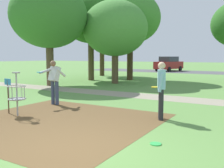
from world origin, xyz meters
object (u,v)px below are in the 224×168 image
at_px(parked_car_leftmost, 169,64).
at_px(tree_far_left, 102,29).
at_px(disc_golf_basket, 16,92).
at_px(tree_far_center, 130,18).
at_px(player_foreground_watching, 161,87).
at_px(player_throwing, 54,79).
at_px(tree_mid_center, 115,28).
at_px(frisbee_mid_grass, 156,144).
at_px(tree_far_right, 49,16).
at_px(tree_mid_right, 91,19).

bearing_deg(parked_car_leftmost, tree_far_left, -104.96).
height_order(disc_golf_basket, tree_far_center, tree_far_center).
distance_m(player_foreground_watching, player_throwing, 4.37).
relative_size(disc_golf_basket, parked_car_leftmost, 0.31).
bearing_deg(player_foreground_watching, tree_mid_center, 127.53).
distance_m(disc_golf_basket, tree_far_center, 13.83).
xyz_separation_m(player_throwing, tree_mid_center, (-1.97, 8.09, 2.77)).
xyz_separation_m(frisbee_mid_grass, tree_far_left, (-11.63, 15.89, 4.48)).
bearing_deg(tree_mid_center, player_foreground_watching, -52.47).
relative_size(player_foreground_watching, frisbee_mid_grass, 6.97).
relative_size(player_foreground_watching, parked_car_leftmost, 0.38).
xyz_separation_m(tree_mid_center, tree_far_right, (-2.93, -3.25, 0.66)).
height_order(player_foreground_watching, tree_far_center, tree_far_center).
height_order(player_throwing, parked_car_leftmost, parked_car_leftmost).
bearing_deg(frisbee_mid_grass, tree_mid_center, 124.00).
bearing_deg(tree_mid_right, tree_far_left, 112.31).
distance_m(player_foreground_watching, parked_car_leftmost, 26.04).
relative_size(player_throwing, tree_mid_center, 0.30).
distance_m(tree_mid_right, tree_far_right, 4.42).
bearing_deg(tree_mid_right, parked_car_leftmost, 85.63).
height_order(player_throwing, tree_mid_right, tree_mid_right).
distance_m(tree_far_left, tree_far_center, 5.08).
xyz_separation_m(player_foreground_watching, tree_mid_center, (-6.34, 8.25, 2.79)).
height_order(frisbee_mid_grass, parked_car_leftmost, parked_car_leftmost).
xyz_separation_m(player_throwing, tree_far_right, (-4.90, 4.84, 3.42)).
height_order(tree_mid_center, tree_far_right, tree_far_right).
bearing_deg(player_throwing, tree_far_center, 101.65).
bearing_deg(disc_golf_basket, tree_far_right, 127.02).
xyz_separation_m(player_throwing, tree_far_center, (-2.26, 10.94, 3.82)).
xyz_separation_m(tree_mid_right, tree_far_right, (-0.09, -4.41, -0.31)).
bearing_deg(player_throwing, tree_mid_right, 117.46).
bearing_deg(tree_mid_center, disc_golf_basket, -77.44).
bearing_deg(tree_far_center, parked_car_leftmost, 95.74).
bearing_deg(player_foreground_watching, tree_far_center, 120.84).
distance_m(tree_far_left, tree_far_right, 8.90).
relative_size(tree_far_center, tree_far_right, 1.05).
distance_m(disc_golf_basket, tree_mid_center, 10.80).
xyz_separation_m(tree_mid_center, tree_far_center, (-0.29, 2.85, 1.05)).
distance_m(player_foreground_watching, tree_far_center, 13.48).
distance_m(player_foreground_watching, tree_mid_center, 10.77).
bearing_deg(player_foreground_watching, tree_far_right, 151.65).
bearing_deg(tree_far_right, player_throwing, -44.69).
height_order(frisbee_mid_grass, tree_mid_center, tree_mid_center).
bearing_deg(tree_far_right, parked_car_leftmost, 86.34).
xyz_separation_m(player_throwing, tree_far_left, (-6.58, 13.58, 3.50)).
height_order(tree_mid_right, parked_car_leftmost, tree_mid_right).
relative_size(frisbee_mid_grass, tree_mid_center, 0.04).
xyz_separation_m(tree_far_left, tree_far_center, (4.33, -2.63, 0.32)).
distance_m(disc_golf_basket, parked_car_leftmost, 26.94).
bearing_deg(player_throwing, tree_far_left, 115.87).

